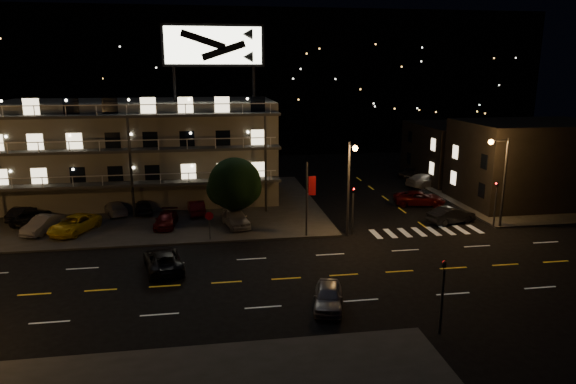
{
  "coord_description": "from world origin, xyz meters",
  "views": [
    {
      "loc": [
        -2.87,
        -31.83,
        13.83
      ],
      "look_at": [
        3.38,
        8.0,
        4.04
      ],
      "focal_mm": 32.0,
      "sensor_mm": 36.0,
      "label": 1
    }
  ],
  "objects": [
    {
      "name": "lot_car_6",
      "position": [
        -18.86,
        15.61,
        0.77
      ],
      "size": [
        2.83,
        4.76,
        1.24
      ],
      "primitive_type": "imported",
      "rotation": [
        0.0,
        0.0,
        2.96
      ],
      "color": "black",
      "rests_on": "curb_nw"
    },
    {
      "name": "signal_nw",
      "position": [
        9.0,
        8.5,
        2.57
      ],
      "size": [
        0.2,
        0.27,
        4.6
      ],
      "color": "#2D2D30",
      "rests_on": "ground"
    },
    {
      "name": "side_car_3",
      "position": [
        23.05,
        29.3,
        0.7
      ],
      "size": [
        4.46,
        3.07,
        1.41
      ],
      "primitive_type": "imported",
      "rotation": [
        0.0,
        0.0,
        1.19
      ],
      "color": "black",
      "rests_on": "ground"
    },
    {
      "name": "lot_car_8",
      "position": [
        -9.27,
        17.5,
        0.82
      ],
      "size": [
        2.25,
        4.13,
        1.33
      ],
      "primitive_type": "imported",
      "rotation": [
        0.0,
        0.0,
        3.32
      ],
      "color": "black",
      "rests_on": "curb_nw"
    },
    {
      "name": "side_bldg_back",
      "position": [
        29.99,
        28.0,
        3.5
      ],
      "size": [
        14.06,
        12.0,
        7.0
      ],
      "color": "black",
      "rests_on": "ground"
    },
    {
      "name": "hill_backdrop",
      "position": [
        -5.94,
        68.78,
        11.55
      ],
      "size": [
        120.0,
        25.0,
        24.0
      ],
      "color": "black",
      "rests_on": "ground"
    },
    {
      "name": "lot_car_1",
      "position": [
        -17.05,
        12.67,
        0.86
      ],
      "size": [
        2.84,
        4.55,
        1.42
      ],
      "primitive_type": "imported",
      "rotation": [
        0.0,
        0.0,
        -0.34
      ],
      "color": "#9A999F",
      "rests_on": "curb_nw"
    },
    {
      "name": "side_car_0",
      "position": [
        18.8,
        10.23,
        0.75
      ],
      "size": [
        4.83,
        2.83,
        1.5
      ],
      "primitive_type": "imported",
      "rotation": [
        0.0,
        0.0,
        1.86
      ],
      "color": "black",
      "rests_on": "ground"
    },
    {
      "name": "banner_north",
      "position": [
        5.09,
        8.4,
        3.43
      ],
      "size": [
        0.83,
        0.16,
        6.4
      ],
      "color": "#2D2D30",
      "rests_on": "ground"
    },
    {
      "name": "ground",
      "position": [
        0.0,
        0.0,
        0.0
      ],
      "size": [
        140.0,
        140.0,
        0.0
      ],
      "primitive_type": "plane",
      "color": "black",
      "rests_on": "ground"
    },
    {
      "name": "side_car_1",
      "position": [
        18.49,
        16.67,
        0.72
      ],
      "size": [
        5.6,
        3.45,
        1.45
      ],
      "primitive_type": "imported",
      "rotation": [
        0.0,
        0.0,
        1.36
      ],
      "color": "#4E0B0C",
      "rests_on": "ground"
    },
    {
      "name": "signal_sw",
      "position": [
        9.0,
        -8.5,
        2.57
      ],
      "size": [
        0.2,
        0.27,
        4.6
      ],
      "color": "#2D2D30",
      "rests_on": "ground"
    },
    {
      "name": "road_car_east",
      "position": [
        3.81,
        -4.55,
        0.69
      ],
      "size": [
        2.58,
        4.33,
        1.38
      ],
      "primitive_type": "imported",
      "rotation": [
        0.0,
        0.0,
        -0.25
      ],
      "color": "#9A999F",
      "rests_on": "ground"
    },
    {
      "name": "stop_sign",
      "position": [
        -3.0,
        8.57,
        1.71
      ],
      "size": [
        0.91,
        0.11,
        2.61
      ],
      "color": "#2D2D30",
      "rests_on": "ground"
    },
    {
      "name": "lot_car_3",
      "position": [
        -6.79,
        12.8,
        0.76
      ],
      "size": [
        2.13,
        4.37,
        1.23
      ],
      "primitive_type": "imported",
      "rotation": [
        0.0,
        0.0,
        -0.1
      ],
      "color": "#4E0B0C",
      "rests_on": "curb_nw"
    },
    {
      "name": "lot_car_9",
      "position": [
        -4.22,
        16.33,
        0.82
      ],
      "size": [
        1.86,
        4.19,
        1.33
      ],
      "primitive_type": "imported",
      "rotation": [
        0.0,
        0.0,
        3.26
      ],
      "color": "#4E0B0C",
      "rests_on": "curb_nw"
    },
    {
      "name": "curb_nw",
      "position": [
        -14.0,
        20.0,
        0.07
      ],
      "size": [
        44.0,
        24.0,
        0.15
      ],
      "primitive_type": "cube",
      "color": "#333330",
      "rests_on": "ground"
    },
    {
      "name": "side_bldg_front",
      "position": [
        29.99,
        16.0,
        4.25
      ],
      "size": [
        14.06,
        10.0,
        8.5
      ],
      "color": "black",
      "rests_on": "ground"
    },
    {
      "name": "lot_car_5",
      "position": [
        -19.99,
        16.86,
        0.79
      ],
      "size": [
        2.01,
        4.05,
        1.28
      ],
      "primitive_type": "imported",
      "rotation": [
        0.0,
        0.0,
        2.96
      ],
      "color": "black",
      "rests_on": "curb_nw"
    },
    {
      "name": "lot_car_2",
      "position": [
        -14.4,
        12.27,
        0.86
      ],
      "size": [
        4.17,
        5.63,
        1.42
      ],
      "primitive_type": "imported",
      "rotation": [
        0.0,
        0.0,
        -0.4
      ],
      "color": "yellow",
      "rests_on": "curb_nw"
    },
    {
      "name": "curb_ne",
      "position": [
        30.0,
        20.0,
        0.07
      ],
      "size": [
        16.0,
        24.0,
        0.15
      ],
      "primitive_type": "cube",
      "color": "#333330",
      "rests_on": "ground"
    },
    {
      "name": "lot_car_7",
      "position": [
        -11.92,
        17.5,
        0.77
      ],
      "size": [
        3.24,
        4.63,
        1.25
      ],
      "primitive_type": "imported",
      "rotation": [
        0.0,
        0.0,
        3.53
      ],
      "color": "#9A999F",
      "rests_on": "curb_nw"
    },
    {
      "name": "motel",
      "position": [
        -9.94,
        23.88,
        5.34
      ],
      "size": [
        28.0,
        13.8,
        18.1
      ],
      "color": "gray",
      "rests_on": "ground"
    },
    {
      "name": "streetlight_ne",
      "position": [
        22.14,
        8.3,
        4.96
      ],
      "size": [
        1.92,
        0.44,
        8.0
      ],
      "color": "#2D2D30",
      "rests_on": "ground"
    },
    {
      "name": "side_car_2",
      "position": [
        22.63,
        24.8,
        0.76
      ],
      "size": [
        5.68,
        4.12,
        1.53
      ],
      "primitive_type": "imported",
      "rotation": [
        0.0,
        0.0,
        2.0
      ],
      "color": "#9A999F",
      "rests_on": "ground"
    },
    {
      "name": "signal_ne",
      "position": [
        22.0,
        8.5,
        2.57
      ],
      "size": [
        0.27,
        0.2,
        4.6
      ],
      "color": "#2D2D30",
      "rests_on": "ground"
    },
    {
      "name": "streetlight_nc",
      "position": [
        8.5,
        7.94,
        4.96
      ],
      "size": [
        0.44,
        1.92,
        8.0
      ],
      "color": "#2D2D30",
      "rests_on": "ground"
    },
    {
      "name": "lot_car_4",
      "position": [
        -0.7,
        11.9,
        0.91
      ],
      "size": [
        2.69,
        4.73,
        1.52
      ],
      "primitive_type": "imported",
      "rotation": [
        0.0,
        0.0,
        0.21
      ],
      "color": "#9A999F",
      "rests_on": "curb_nw"
    },
    {
      "name": "tree",
      "position": [
        -0.73,
        12.27,
        3.77
      ],
      "size": [
        4.84,
        4.66,
        6.1
      ],
      "color": "black",
      "rests_on": "curb_nw"
    },
    {
      "name": "road_car_west",
      "position": [
        -6.3,
        2.89,
        0.72
      ],
      "size": [
        3.36,
        5.55,
        1.44
      ],
      "primitive_type": "imported",
      "rotation": [
        0.0,
        0.0,
        3.34
      ],
      "color": "black",
      "rests_on": "ground"
    }
  ]
}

